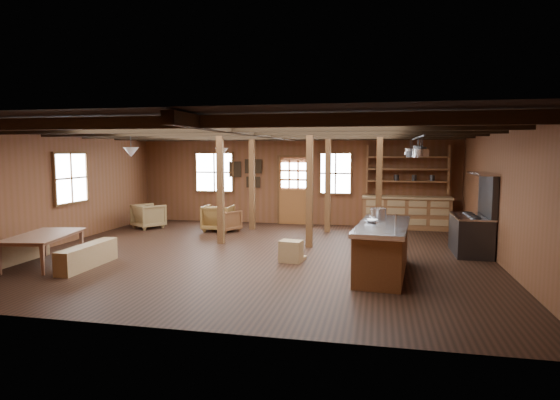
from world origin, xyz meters
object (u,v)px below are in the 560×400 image
Objects in this scene: kitchen_island at (383,249)px; armchair_b at (226,221)px; armchair_a at (218,218)px; armchair_c at (149,216)px; dining_table at (46,250)px; commercial_range at (473,227)px.

armchair_b is at bearing 143.59° from kitchen_island.
armchair_a is 2.19m from armchair_c.
kitchen_island is 3.23× the size of armchair_c.
kitchen_island reaches higher than armchair_a.
armchair_b reaches higher than dining_table.
armchair_c is (-8.72, 1.81, -0.24)m from commercial_range.
dining_table is 5.06m from armchair_b.
kitchen_island is at bearing 166.37° from armchair_b.
kitchen_island is 5.79m from armchair_b.
commercial_range is at bearing -167.05° from armchair_b.
dining_table is 5.01m from armchair_a.
armchair_c reaches higher than armchair_b.
armchair_c is at bearing -2.91° from armchair_a.
armchair_b is at bearing 165.99° from armchair_a.
dining_table is at bearing -161.80° from commercial_range.
kitchen_island is at bearing 137.48° from armchair_a.
armchair_b is at bearing 164.72° from commercial_range.
dining_table is at bearing 64.36° from armchair_a.
commercial_range is at bearing -82.07° from dining_table.
dining_table is at bearing 91.61° from armchair_b.
kitchen_island is 3.75× the size of armchair_b.
kitchen_island is 6.02m from armchair_a.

